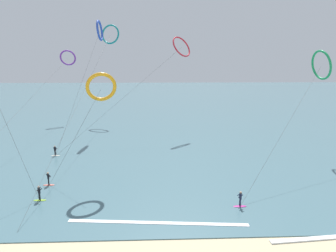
% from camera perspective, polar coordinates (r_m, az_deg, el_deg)
% --- Properties ---
extents(sea_water, '(400.00, 200.00, 0.08)m').
position_cam_1_polar(sea_water, '(122.36, -1.54, 5.59)').
color(sea_water, '#476B75').
rests_on(sea_water, ground).
extents(surfer_ivory, '(1.40, 0.62, 1.70)m').
position_cam_1_polar(surfer_ivory, '(49.34, -21.68, -4.74)').
color(surfer_ivory, silver).
rests_on(surfer_ivory, ground).
extents(surfer_magenta, '(1.40, 0.60, 1.70)m').
position_cam_1_polar(surfer_magenta, '(31.34, 14.27, -14.17)').
color(surfer_magenta, '#CC288E').
rests_on(surfer_magenta, ground).
extents(surfer_lime, '(1.40, 0.73, 1.70)m').
position_cam_1_polar(surfer_lime, '(34.56, -24.39, -12.33)').
color(surfer_lime, '#8CC62D').
rests_on(surfer_lime, ground).
extents(surfer_coral, '(1.40, 0.71, 1.70)m').
position_cam_1_polar(surfer_coral, '(38.12, -22.85, -9.86)').
color(surfer_coral, '#EA7260').
rests_on(surfer_coral, ground).
extents(kite_emerald, '(17.67, 19.37, 16.71)m').
position_cam_1_polar(kite_emerald, '(50.52, 28.35, 10.68)').
color(kite_emerald, '#199351').
rests_on(kite_emerald, ground).
extents(kite_crimson, '(24.26, 19.37, 20.20)m').
position_cam_1_polar(kite_crimson, '(61.40, 2.69, 15.58)').
color(kite_crimson, red).
rests_on(kite_crimson, ground).
extents(kite_amber, '(8.59, 3.23, 13.69)m').
position_cam_1_polar(kite_amber, '(35.61, -13.24, 7.61)').
color(kite_amber, orange).
rests_on(kite_amber, ground).
extents(kite_violet, '(4.22, 55.23, 18.07)m').
position_cam_1_polar(kite_violet, '(78.51, -19.45, 12.77)').
color(kite_violet, purple).
rests_on(kite_violet, ground).
extents(kite_cobalt, '(5.25, 19.64, 23.38)m').
position_cam_1_polar(kite_cobalt, '(63.33, -13.54, 18.10)').
color(kite_cobalt, '#2647B7').
rests_on(kite_cobalt, ground).
extents(kite_teal, '(5.10, 55.11, 24.41)m').
position_cam_1_polar(kite_teal, '(77.54, -11.48, 17.55)').
color(kite_teal, teal).
rests_on(kite_teal, ground).
extents(wave_crest_near, '(10.12, 1.32, 0.12)m').
position_cam_1_polar(wave_crest_near, '(29.47, 29.18, -18.97)').
color(wave_crest_near, white).
rests_on(wave_crest_near, ground).
extents(wave_crest_mid, '(16.90, 1.93, 0.12)m').
position_cam_1_polar(wave_crest_mid, '(28.08, -2.11, -18.89)').
color(wave_crest_mid, white).
rests_on(wave_crest_mid, ground).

